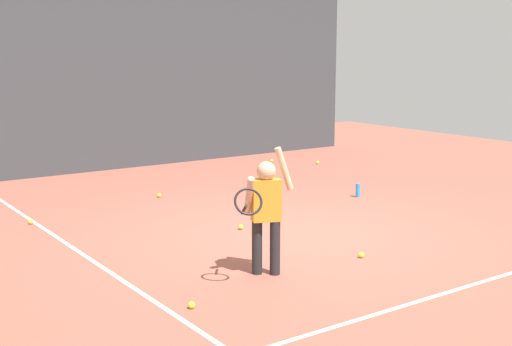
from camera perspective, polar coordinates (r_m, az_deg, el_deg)
ground_plane at (r=8.83m, az=3.80°, el=-5.08°), size 20.00×20.00×0.00m
court_line_baseline at (r=7.14m, az=16.69°, el=-9.25°), size 9.00×0.05×0.00m
court_line_sideline at (r=8.42m, az=-14.93°, el=-6.16°), size 0.05×9.00×0.00m
back_fence_windscreen at (r=13.62m, az=-11.98°, el=8.27°), size 11.48×0.08×3.82m
fence_post_1 at (r=13.06m, az=-19.71°, el=8.15°), size 0.09×0.09×3.97m
fence_post_2 at (r=14.51m, az=-5.23°, el=8.85°), size 0.09×0.09×3.97m
fence_post_3 at (r=16.67m, az=6.09°, el=9.02°), size 0.09×0.09×3.97m
tennis_player at (r=7.06m, az=0.79°, el=-2.89°), size 0.86×0.56×1.35m
water_bottle at (r=11.05m, az=8.52°, el=-1.44°), size 0.07×0.07×0.22m
tennis_ball_1 at (r=14.31m, az=1.32°, el=1.02°), size 0.07×0.07×0.07m
tennis_ball_2 at (r=9.00m, az=-1.28°, el=-4.54°), size 0.07×0.07×0.07m
tennis_ball_3 at (r=7.89m, az=8.80°, el=-6.80°), size 0.07×0.07×0.07m
tennis_ball_5 at (r=9.75m, az=-18.32°, el=-3.90°), size 0.07×0.07×0.07m
tennis_ball_6 at (r=14.15m, az=5.17°, el=0.88°), size 0.07×0.07×0.07m
tennis_ball_7 at (r=6.37m, az=-5.41°, el=-10.95°), size 0.07×0.07×0.07m
tennis_ball_8 at (r=11.03m, az=-8.10°, el=-1.86°), size 0.07×0.07×0.07m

